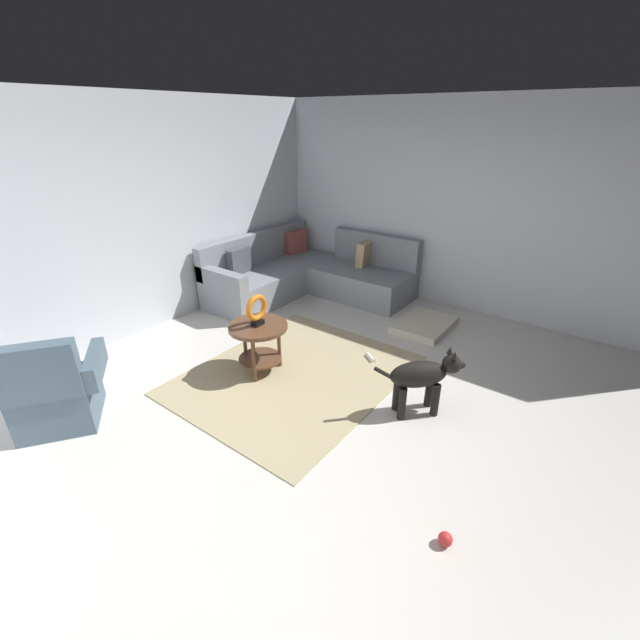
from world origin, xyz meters
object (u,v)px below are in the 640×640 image
Objects in this scene: sectional_couch at (306,275)px; torus_sculpture at (256,309)px; dog_toy_ball at (445,539)px; dog at (423,376)px; side_table at (258,336)px; dog_bed_mat at (425,325)px; armchair at (54,392)px; dog_toy_rope at (370,358)px.

torus_sculpture is at bearing -154.14° from sectional_couch.
torus_sculpture is 3.55× the size of dog_toy_ball.
dog is 7.13× the size of dog_toy_ball.
torus_sculpture reaches higher than dog.
sectional_couch is at bearing 25.86° from side_table.
sectional_couch is 4.33m from dog_toy_ball.
side_table is at bearing 154.01° from dog_bed_mat.
dog is (0.37, -1.64, -0.33)m from torus_sculpture.
sectional_couch is 3.75× the size of side_table.
armchair is at bearing 154.22° from dog_bed_mat.
dog_bed_mat is 1.10m from dog_toy_rope.
dog_bed_mat is at bearing -7.81° from dog_toy_rope.
armchair reaches higher than side_table.
dog_bed_mat is (1.98, -0.97, -0.37)m from side_table.
side_table is at bearing 137.46° from dog_toy_rope.
dog_bed_mat is (3.64, -1.76, -0.28)m from armchair.
dog_toy_rope is at bearing 172.19° from dog_bed_mat.
dog_toy_ball is at bearing -129.92° from sectional_couch.
armchair is at bearing 154.48° from side_table.
dog is 1.04m from dog_toy_rope.
dog_bed_mat is 3.09m from dog_toy_ball.
dog_bed_mat is at bearing 155.72° from dog.
dog is at bearing -14.89° from armchair.
dog is (2.03, -2.43, 0.05)m from armchair.
armchair is 3.28m from dog_toy_ball.
dog_toy_rope is (-1.11, -1.78, -0.27)m from sectional_couch.
torus_sculpture reaches higher than dog_toy_rope.
dog_bed_mat is at bearing 9.55° from armchair.
dog is at bearing -77.41° from side_table.
torus_sculpture is 1.97× the size of dog_toy_rope.
dog_toy_rope is at bearing -121.78° from sectional_couch.
sectional_couch and armchair have the same top height.
side_table is at bearing -154.14° from sectional_couch.
side_table is 0.29m from torus_sculpture.
dog_toy_ball is (-2.76, -1.38, 0.00)m from dog_bed_mat.
torus_sculpture is at bearing 71.64° from dog_toy_ball.
side_table is 2.51m from dog_toy_ball.
torus_sculpture is at bearing 9.81° from armchair.
sectional_couch reaches higher than dog_toy_ball.
torus_sculpture is 2.57m from dog_toy_ball.
armchair reaches higher than torus_sculpture.
dog_toy_rope is (0.89, -0.82, -0.69)m from torus_sculpture.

